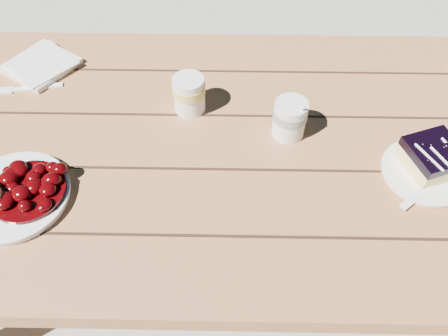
{
  "coord_description": "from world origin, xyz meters",
  "views": [
    {
      "loc": [
        -0.01,
        -0.65,
        1.47
      ],
      "look_at": [
        -0.02,
        -0.12,
        0.81
      ],
      "focal_mm": 35.0,
      "sensor_mm": 36.0,
      "label": 1
    }
  ],
  "objects_px": {
    "picnic_table": "(232,184)",
    "main_plate": "(14,197)",
    "blueberry_cake": "(433,157)",
    "coffee_cup": "(290,119)",
    "second_cup": "(189,94)",
    "dessert_plate": "(424,172)"
  },
  "relations": [
    {
      "from": "picnic_table",
      "to": "blueberry_cake",
      "type": "height_order",
      "value": "blueberry_cake"
    },
    {
      "from": "blueberry_cake",
      "to": "dessert_plate",
      "type": "bearing_deg",
      "value": -143.63
    },
    {
      "from": "dessert_plate",
      "to": "coffee_cup",
      "type": "bearing_deg",
      "value": 158.02
    },
    {
      "from": "picnic_table",
      "to": "main_plate",
      "type": "distance_m",
      "value": 0.49
    },
    {
      "from": "picnic_table",
      "to": "coffee_cup",
      "type": "distance_m",
      "value": 0.24
    },
    {
      "from": "dessert_plate",
      "to": "coffee_cup",
      "type": "xyz_separation_m",
      "value": [
        -0.28,
        0.11,
        0.04
      ]
    },
    {
      "from": "main_plate",
      "to": "dessert_plate",
      "type": "bearing_deg",
      "value": 5.38
    },
    {
      "from": "dessert_plate",
      "to": "coffee_cup",
      "type": "distance_m",
      "value": 0.3
    },
    {
      "from": "main_plate",
      "to": "blueberry_cake",
      "type": "relative_size",
      "value": 1.63
    },
    {
      "from": "second_cup",
      "to": "dessert_plate",
      "type": "bearing_deg",
      "value": -20.38
    },
    {
      "from": "coffee_cup",
      "to": "dessert_plate",
      "type": "bearing_deg",
      "value": -21.98
    },
    {
      "from": "coffee_cup",
      "to": "second_cup",
      "type": "xyz_separation_m",
      "value": [
        -0.22,
        0.07,
        0.0
      ]
    },
    {
      "from": "picnic_table",
      "to": "dessert_plate",
      "type": "height_order",
      "value": "dessert_plate"
    },
    {
      "from": "main_plate",
      "to": "dessert_plate",
      "type": "height_order",
      "value": "main_plate"
    },
    {
      "from": "blueberry_cake",
      "to": "second_cup",
      "type": "bearing_deg",
      "value": 141.54
    },
    {
      "from": "picnic_table",
      "to": "main_plate",
      "type": "bearing_deg",
      "value": -159.49
    },
    {
      "from": "dessert_plate",
      "to": "coffee_cup",
      "type": "relative_size",
      "value": 1.9
    },
    {
      "from": "second_cup",
      "to": "blueberry_cake",
      "type": "bearing_deg",
      "value": -18.51
    },
    {
      "from": "main_plate",
      "to": "dessert_plate",
      "type": "xyz_separation_m",
      "value": [
        0.83,
        0.08,
        -0.0
      ]
    },
    {
      "from": "dessert_plate",
      "to": "blueberry_cake",
      "type": "xyz_separation_m",
      "value": [
        0.01,
        0.02,
        0.03
      ]
    },
    {
      "from": "picnic_table",
      "to": "blueberry_cake",
      "type": "bearing_deg",
      "value": -9.6
    },
    {
      "from": "blueberry_cake",
      "to": "main_plate",
      "type": "bearing_deg",
      "value": 166.38
    }
  ]
}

